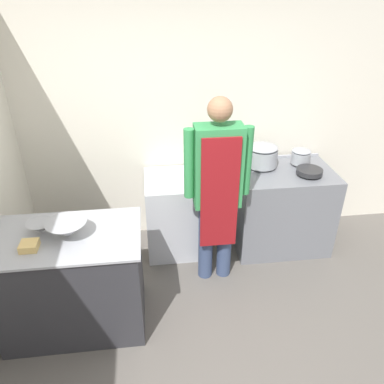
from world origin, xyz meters
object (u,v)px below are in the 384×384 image
Objects in this scene: stove at (281,208)px; person_cook at (217,185)px; stock_pot at (262,155)px; sauce_pot at (301,156)px; saute_pan at (309,171)px; mixing_bowl at (67,229)px; fridge_unit at (176,214)px; plastic_tub at (29,246)px.

person_cook is at bearing -150.46° from stove.
stove is 0.64m from stock_pot.
sauce_pot is at bearing -0.00° from stock_pot.
stock_pot reaches higher than saute_pan.
stock_pot is (1.82, 1.04, 0.06)m from mixing_bowl.
stove is at bearing -147.47° from sauce_pot.
fridge_unit is 2.66× the size of stock_pot.
person_cook is at bearing 20.10° from mixing_bowl.
stove is 2.30m from mixing_bowl.
person_cook is at bearing -57.52° from fridge_unit.
mixing_bowl is 1.53× the size of sauce_pot.
person_cook is 6.98× the size of saute_pan.
sauce_pot is at bearing 32.53° from stove.
plastic_tub is 2.75m from sauce_pot.
person_cook is 1.32m from mixing_bowl.
fridge_unit is at bearing -177.35° from sauce_pot.
saute_pan is at bearing 19.27° from mixing_bowl.
saute_pan is 0.26m from sauce_pot.
mixing_bowl is (-1.24, -0.45, -0.06)m from person_cook.
stove is 1.14m from fridge_unit.
person_cook reaches higher than sauce_pot.
stove is 1.09m from person_cook.
saute_pan is at bearing 18.25° from person_cook.
stove is at bearing 24.26° from plastic_tub.
saute_pan is (1.34, -0.19, 0.52)m from fridge_unit.
saute_pan is at bearing 20.03° from plastic_tub.
person_cook is 14.44× the size of plastic_tub.
saute_pan is (2.50, 0.91, 0.01)m from plastic_tub.
saute_pan is (0.42, -0.25, -0.09)m from stock_pot.
person_cook is at bearing 21.21° from plastic_tub.
fridge_unit is at bearing 171.89° from saute_pan.
person_cook is 5.73× the size of stock_pot.
stove is 3.14× the size of stock_pot.
person_cook is 5.90× the size of mixing_bowl.
mixing_bowl is at bearing 26.37° from plastic_tub.
fridge_unit is at bearing -176.12° from stock_pot.
plastic_tub is at bearing -159.97° from saute_pan.
mixing_bowl is at bearing -150.30° from stock_pot.
stock_pot is (0.91, 0.06, 0.61)m from fridge_unit.
stock_pot is at bearing 149.25° from saute_pan.
stove is at bearing 147.93° from saute_pan.
mixing_bowl is at bearing -159.90° from person_cook.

